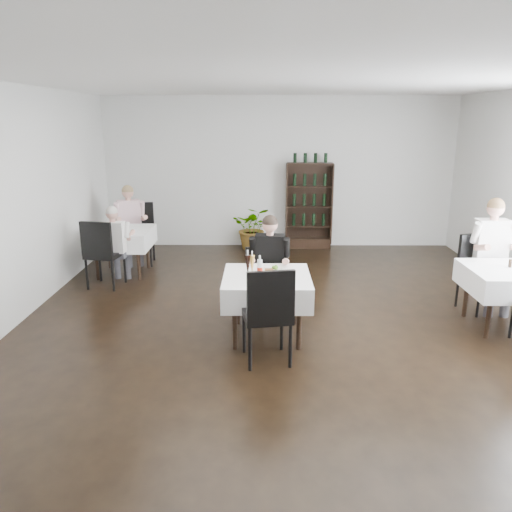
# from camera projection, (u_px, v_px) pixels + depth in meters

# --- Properties ---
(room_shell) EXTENTS (9.00, 9.00, 9.00)m
(room_shell) POSITION_uv_depth(u_px,v_px,m) (293.00, 215.00, 5.70)
(room_shell) COLOR black
(room_shell) RESTS_ON ground
(wine_shelf) EXTENTS (0.90, 0.28, 1.75)m
(wine_shelf) POSITION_uv_depth(u_px,v_px,m) (309.00, 207.00, 10.02)
(wine_shelf) COLOR black
(wine_shelf) RESTS_ON ground
(main_table) EXTENTS (1.03, 1.03, 0.77)m
(main_table) POSITION_uv_depth(u_px,v_px,m) (267.00, 287.00, 5.94)
(main_table) COLOR black
(main_table) RESTS_ON ground
(left_table) EXTENTS (0.98, 0.98, 0.77)m
(left_table) POSITION_uv_depth(u_px,v_px,m) (122.00, 238.00, 8.36)
(left_table) COLOR black
(left_table) RESTS_ON ground
(right_table) EXTENTS (0.98, 0.98, 0.77)m
(right_table) POSITION_uv_depth(u_px,v_px,m) (507.00, 280.00, 6.20)
(right_table) COLOR black
(right_table) RESTS_ON ground
(potted_tree) EXTENTS (0.84, 0.75, 0.87)m
(potted_tree) POSITION_uv_depth(u_px,v_px,m) (253.00, 228.00, 10.03)
(potted_tree) COLOR #225B1F
(potted_tree) RESTS_ON ground
(main_chair_far) EXTENTS (0.53, 0.53, 0.94)m
(main_chair_far) POSITION_uv_depth(u_px,v_px,m) (263.00, 278.00, 6.58)
(main_chair_far) COLOR black
(main_chair_far) RESTS_ON ground
(main_chair_near) EXTENTS (0.58, 0.58, 1.09)m
(main_chair_near) POSITION_uv_depth(u_px,v_px,m) (268.00, 310.00, 5.24)
(main_chair_near) COLOR black
(main_chair_near) RESTS_ON ground
(left_chair_far) EXTENTS (0.54, 0.55, 1.10)m
(left_chair_far) POSITION_uv_depth(u_px,v_px,m) (140.00, 229.00, 9.02)
(left_chair_far) COLOR black
(left_chair_far) RESTS_ON ground
(left_chair_near) EXTENTS (0.57, 0.57, 1.08)m
(left_chair_near) POSITION_uv_depth(u_px,v_px,m) (102.00, 250.00, 7.65)
(left_chair_near) COLOR black
(left_chair_near) RESTS_ON ground
(right_chair_far) EXTENTS (0.60, 0.61, 1.04)m
(right_chair_far) POSITION_uv_depth(u_px,v_px,m) (478.00, 267.00, 6.84)
(right_chair_far) COLOR black
(right_chair_far) RESTS_ON ground
(diner_main) EXTENTS (0.54, 0.55, 1.37)m
(diner_main) POSITION_uv_depth(u_px,v_px,m) (269.00, 260.00, 6.46)
(diner_main) COLOR #3F3F47
(diner_main) RESTS_ON ground
(diner_left_far) EXTENTS (0.63, 0.66, 1.42)m
(diner_left_far) POSITION_uv_depth(u_px,v_px,m) (130.00, 219.00, 8.94)
(diner_left_far) COLOR #3F3F47
(diner_left_far) RESTS_ON ground
(diner_left_near) EXTENTS (0.49, 0.49, 1.27)m
(diner_left_near) POSITION_uv_depth(u_px,v_px,m) (115.00, 239.00, 7.83)
(diner_left_near) COLOR #3F3F47
(diner_left_near) RESTS_ON ground
(diner_right_far) EXTENTS (0.58, 0.58, 1.55)m
(diner_right_far) POSITION_uv_depth(u_px,v_px,m) (493.00, 246.00, 6.73)
(diner_right_far) COLOR #3F3F47
(diner_right_far) RESTS_ON ground
(plate_far) EXTENTS (0.28, 0.28, 0.07)m
(plate_far) POSITION_uv_depth(u_px,v_px,m) (272.00, 271.00, 6.03)
(plate_far) COLOR white
(plate_far) RESTS_ON main_table
(plate_near) EXTENTS (0.31, 0.31, 0.08)m
(plate_near) POSITION_uv_depth(u_px,v_px,m) (269.00, 281.00, 5.66)
(plate_near) COLOR white
(plate_near) RESTS_ON main_table
(pilsner_dark) EXTENTS (0.07, 0.07, 0.31)m
(pilsner_dark) POSITION_uv_depth(u_px,v_px,m) (248.00, 265.00, 5.86)
(pilsner_dark) COLOR black
(pilsner_dark) RESTS_ON main_table
(pilsner_lager) EXTENTS (0.07, 0.07, 0.28)m
(pilsner_lager) POSITION_uv_depth(u_px,v_px,m) (252.00, 264.00, 5.94)
(pilsner_lager) COLOR #BD8630
(pilsner_lager) RESTS_ON main_table
(coke_bottle) EXTENTS (0.07, 0.07, 0.26)m
(coke_bottle) POSITION_uv_depth(u_px,v_px,m) (260.00, 268.00, 5.84)
(coke_bottle) COLOR silver
(coke_bottle) RESTS_ON main_table
(napkin_cutlery) EXTENTS (0.18, 0.17, 0.02)m
(napkin_cutlery) POSITION_uv_depth(u_px,v_px,m) (286.00, 280.00, 5.72)
(napkin_cutlery) COLOR black
(napkin_cutlery) RESTS_ON main_table
(pepper_mill) EXTENTS (0.05, 0.05, 0.10)m
(pepper_mill) POSITION_uv_depth(u_px,v_px,m) (510.00, 263.00, 6.21)
(pepper_mill) COLOR black
(pepper_mill) RESTS_ON right_table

